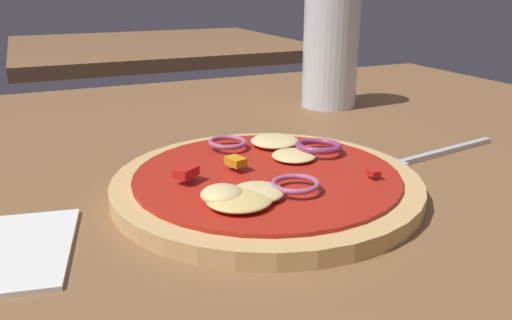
% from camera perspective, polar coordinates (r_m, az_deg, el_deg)
% --- Properties ---
extents(dining_table, '(1.17, 0.90, 0.03)m').
position_cam_1_polar(dining_table, '(0.43, -4.98, -4.40)').
color(dining_table, brown).
rests_on(dining_table, ground).
extents(pizza, '(0.24, 0.24, 0.03)m').
position_cam_1_polar(pizza, '(0.40, 1.16, -2.38)').
color(pizza, tan).
rests_on(pizza, dining_table).
extents(fork, '(0.19, 0.04, 0.01)m').
position_cam_1_polar(fork, '(0.50, 18.01, 0.27)').
color(fork, silver).
rests_on(fork, dining_table).
extents(beer_glass, '(0.07, 0.07, 0.14)m').
position_cam_1_polar(beer_glass, '(0.68, 8.26, 10.91)').
color(beer_glass, silver).
rests_on(beer_glass, dining_table).
extents(background_table, '(0.74, 0.66, 0.03)m').
position_cam_1_polar(background_table, '(1.47, -11.01, 12.21)').
color(background_table, brown).
rests_on(background_table, ground).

